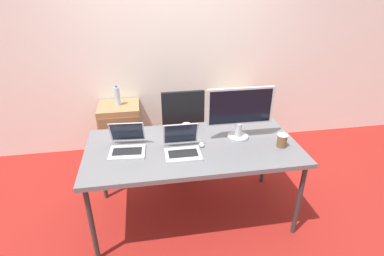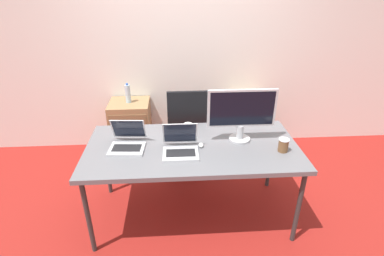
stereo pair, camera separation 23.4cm
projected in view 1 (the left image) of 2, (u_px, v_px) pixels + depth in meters
The scene contains 13 objects.
ground_plane at pixel (193, 213), 2.95m from camera, with size 14.00×14.00×0.00m, color maroon.
wall_back at pixel (173, 48), 3.66m from camera, with size 10.00×0.05×2.60m.
desk at pixel (193, 150), 2.62m from camera, with size 1.84×0.90×0.77m.
office_chair at pixel (181, 141), 3.46m from camera, with size 0.56×0.56×1.05m.
cabinet_left at pixel (121, 131), 3.75m from camera, with size 0.49×0.45×0.71m.
cabinet_right at pixel (234, 123), 3.97m from camera, with size 0.49×0.45×0.71m.
water_bottle at pixel (117, 96), 3.54m from camera, with size 0.06×0.06×0.24m.
laptop_left at pixel (182, 147), 2.49m from camera, with size 0.30×0.31×0.23m.
laptop_right at pixel (127, 145), 2.52m from camera, with size 0.31×0.34×0.23m.
monitor at pixel (240, 111), 2.61m from camera, with size 0.59×0.19×0.48m.
mouse at pixel (202, 145), 2.59m from camera, with size 0.04×0.07×0.03m.
coffee_cup_white at pixel (186, 130), 2.76m from camera, with size 0.08×0.08×0.11m.
coffee_cup_brown at pixel (282, 141), 2.57m from camera, with size 0.09×0.09×0.11m.
Camera 1 is at (-0.38, -2.22, 2.08)m, focal length 28.00 mm.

